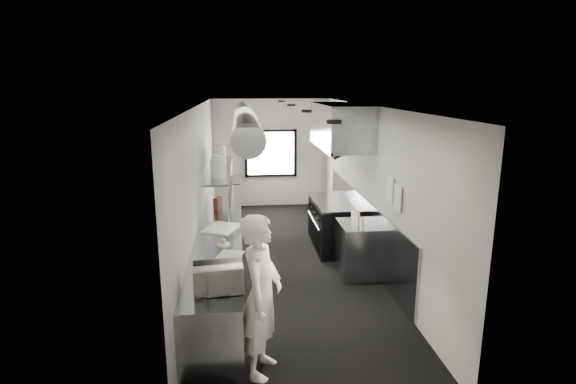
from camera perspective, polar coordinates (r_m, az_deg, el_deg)
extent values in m
cube|color=black|center=(8.38, -0.21, -8.72)|extent=(3.00, 8.00, 0.01)
cube|color=silver|center=(7.77, -0.23, 10.79)|extent=(3.00, 8.00, 0.01)
cube|color=#B5B2AB|center=(11.88, -2.20, 4.90)|extent=(3.00, 0.02, 2.80)
cube|color=#B5B2AB|center=(4.19, 5.49, -11.44)|extent=(3.00, 0.02, 2.80)
cube|color=#B5B2AB|center=(7.95, -11.04, 0.40)|extent=(0.02, 8.00, 2.80)
cube|color=#B5B2AB|center=(8.24, 10.22, 0.89)|extent=(0.02, 8.00, 2.80)
cube|color=gray|center=(8.73, 9.32, -4.14)|extent=(0.03, 5.50, 1.10)
cylinder|color=gray|center=(8.14, -5.49, 9.08)|extent=(0.40, 6.40, 0.40)
cube|color=white|center=(11.84, -2.18, 4.87)|extent=(1.20, 0.03, 1.10)
cube|color=black|center=(11.78, -2.21, 7.65)|extent=(1.36, 0.03, 0.08)
cube|color=black|center=(11.95, -2.16, 2.16)|extent=(1.36, 0.03, 0.08)
cube|color=black|center=(11.83, -5.29, 4.82)|extent=(0.08, 0.03, 1.25)
cube|color=black|center=(11.92, 0.89, 4.93)|extent=(0.08, 0.03, 1.25)
cube|color=gray|center=(8.66, 6.63, 8.32)|extent=(0.80, 2.20, 0.80)
cube|color=gray|center=(8.63, 4.08, 5.75)|extent=(0.05, 2.20, 0.05)
cube|color=black|center=(8.68, 6.05, 6.08)|extent=(0.50, 2.10, 0.28)
cube|color=gray|center=(7.72, -8.42, -7.27)|extent=(0.70, 6.00, 0.90)
cube|color=gray|center=(8.87, -8.63, 2.83)|extent=(0.45, 3.00, 0.04)
cylinder|color=gray|center=(7.57, -7.46, -1.51)|extent=(0.04, 0.04, 0.66)
cylinder|color=gray|center=(8.93, -7.27, 0.79)|extent=(0.04, 0.04, 0.66)
cylinder|color=gray|center=(10.30, -7.13, 2.48)|extent=(0.04, 0.04, 0.66)
cube|color=black|center=(9.03, 5.99, -4.10)|extent=(0.85, 1.60, 0.90)
cube|color=gray|center=(8.90, 6.06, -1.21)|extent=(0.85, 1.60, 0.04)
cube|color=gray|center=(8.96, 3.41, -4.20)|extent=(0.03, 1.55, 0.80)
cylinder|color=gray|center=(8.92, 3.23, -3.59)|extent=(0.03, 1.30, 0.03)
cube|color=gray|center=(7.77, 8.86, -7.14)|extent=(0.65, 0.80, 0.90)
cube|color=gray|center=(11.25, -7.72, -0.63)|extent=(0.70, 1.20, 0.90)
cube|color=silver|center=(7.07, 12.73, 0.37)|extent=(0.02, 0.28, 0.38)
cube|color=silver|center=(6.76, 13.65, -0.71)|extent=(0.02, 0.28, 0.38)
imported|color=white|center=(5.05, -3.37, -12.90)|extent=(0.62, 0.77, 1.84)
imported|color=silver|center=(5.20, -8.79, -10.61)|extent=(0.54, 0.44, 0.30)
cylinder|color=beige|center=(5.71, -10.51, -9.55)|extent=(0.17, 0.17, 0.10)
cylinder|color=beige|center=(5.75, -10.86, -9.42)|extent=(0.16, 0.16, 0.10)
cube|color=white|center=(6.21, -7.38, -7.95)|extent=(0.42, 0.47, 0.01)
cylinder|color=silver|center=(6.63, -8.11, -6.53)|extent=(0.25, 0.25, 0.02)
sphere|color=tan|center=(6.62, -8.13, -6.13)|extent=(0.08, 0.08, 0.08)
cube|color=silver|center=(7.36, -8.36, -4.50)|extent=(0.66, 0.74, 0.02)
cube|color=#512A1C|center=(8.49, -8.85, -1.39)|extent=(0.16, 0.22, 0.22)
cylinder|color=silver|center=(8.01, -8.83, 2.96)|extent=(0.30, 0.30, 0.31)
cylinder|color=silver|center=(8.51, -8.82, 3.56)|extent=(0.31, 0.31, 0.31)
cylinder|color=silver|center=(8.90, -8.69, 4.23)|extent=(0.30, 0.30, 0.38)
cylinder|color=silver|center=(9.49, -8.60, 4.70)|extent=(0.30, 0.30, 0.35)
cylinder|color=silver|center=(7.32, 9.28, -3.94)|extent=(0.07, 0.07, 0.19)
cylinder|color=silver|center=(7.47, 8.70, -3.67)|extent=(0.06, 0.06, 0.16)
cylinder|color=silver|center=(7.61, 8.78, -3.25)|extent=(0.07, 0.07, 0.19)
cylinder|color=silver|center=(7.74, 8.39, -2.96)|extent=(0.08, 0.08, 0.19)
cylinder|color=silver|center=(7.83, 8.16, -2.85)|extent=(0.06, 0.06, 0.16)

